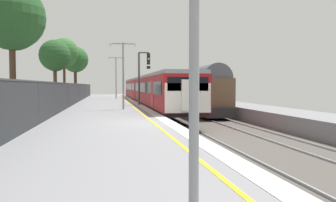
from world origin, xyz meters
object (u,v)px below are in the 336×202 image
(commuter_train_at_platform, at_px, (147,90))
(freight_train_adjacent_track, at_px, (184,88))
(background_tree_left, at_px, (65,54))
(background_tree_right, at_px, (55,57))
(signal_gantry, at_px, (142,72))
(platform_lamp_far, at_px, (116,74))
(background_tree_back, at_px, (75,60))
(platform_lamp_mid, at_px, (123,69))
(background_tree_centre, at_px, (12,20))

(commuter_train_at_platform, bearing_deg, freight_train_adjacent_track, -19.78)
(freight_train_adjacent_track, height_order, background_tree_left, background_tree_left)
(freight_train_adjacent_track, height_order, background_tree_right, background_tree_right)
(signal_gantry, bearing_deg, platform_lamp_far, 96.83)
(commuter_train_at_platform, height_order, background_tree_back, background_tree_back)
(platform_lamp_mid, distance_m, background_tree_back, 26.22)
(commuter_train_at_platform, height_order, background_tree_right, background_tree_right)
(platform_lamp_far, relative_size, background_tree_left, 0.72)
(platform_lamp_far, bearing_deg, signal_gantry, -83.17)
(signal_gantry, height_order, background_tree_right, background_tree_right)
(background_tree_back, bearing_deg, platform_lamp_mid, -77.64)
(signal_gantry, bearing_deg, background_tree_back, 110.70)
(platform_lamp_mid, distance_m, background_tree_left, 21.76)
(freight_train_adjacent_track, distance_m, background_tree_centre, 24.20)
(background_tree_left, xyz_separation_m, background_tree_back, (0.82, 4.91, -0.47))
(background_tree_centre, relative_size, background_tree_back, 0.98)
(commuter_train_at_platform, distance_m, background_tree_left, 12.18)
(platform_lamp_mid, height_order, background_tree_right, background_tree_right)
(commuter_train_at_platform, bearing_deg, platform_lamp_far, 116.46)
(signal_gantry, relative_size, platform_lamp_mid, 0.97)
(signal_gantry, xyz_separation_m, background_tree_right, (-8.63, 8.58, 1.87))
(background_tree_left, height_order, background_tree_back, background_tree_left)
(freight_train_adjacent_track, bearing_deg, background_tree_left, 152.59)
(platform_lamp_mid, bearing_deg, background_tree_right, 115.24)
(freight_train_adjacent_track, relative_size, background_tree_right, 4.06)
(platform_lamp_far, relative_size, background_tree_right, 0.83)
(commuter_train_at_platform, relative_size, platform_lamp_mid, 8.86)
(platform_lamp_mid, height_order, background_tree_back, background_tree_back)
(background_tree_centre, bearing_deg, signal_gantry, 56.52)
(commuter_train_at_platform, relative_size, background_tree_back, 5.99)
(signal_gantry, relative_size, background_tree_left, 0.61)
(commuter_train_at_platform, height_order, platform_lamp_mid, platform_lamp_mid)
(platform_lamp_far, distance_m, background_tree_centre, 28.74)
(platform_lamp_far, height_order, background_tree_back, background_tree_back)
(background_tree_left, bearing_deg, background_tree_back, 80.50)
(signal_gantry, xyz_separation_m, background_tree_centre, (-7.94, -12.00, 2.19))
(background_tree_right, relative_size, background_tree_back, 0.93)
(platform_lamp_far, distance_m, background_tree_left, 6.95)
(commuter_train_at_platform, xyz_separation_m, background_tree_right, (-10.09, -0.66, 3.56))
(background_tree_centre, height_order, background_tree_right, background_tree_centre)
(background_tree_back, bearing_deg, commuter_train_at_platform, -49.83)
(background_tree_centre, distance_m, background_tree_right, 20.59)
(platform_lamp_far, height_order, background_tree_centre, background_tree_centre)
(background_tree_centre, height_order, background_tree_back, background_tree_back)
(background_tree_centre, bearing_deg, freight_train_adjacent_track, 55.91)
(commuter_train_at_platform, relative_size, platform_lamp_far, 7.81)
(background_tree_left, bearing_deg, commuter_train_at_platform, -30.27)
(platform_lamp_mid, relative_size, background_tree_left, 0.63)
(commuter_train_at_platform, xyz_separation_m, platform_lamp_mid, (-3.38, -14.88, 1.65))
(freight_train_adjacent_track, distance_m, background_tree_back, 18.13)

